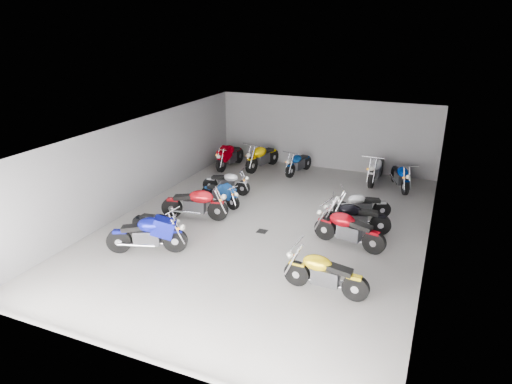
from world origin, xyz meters
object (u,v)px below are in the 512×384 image
motorcycle_right_f (362,205)px  motorcycle_right_e (356,217)px  motorcycle_back_f (400,176)px  motorcycle_right_b (325,274)px  motorcycle_back_a (230,156)px  motorcycle_back_c (298,163)px  motorcycle_back_b (262,157)px  motorcycle_left_d (195,204)px  motorcycle_right_d (348,229)px  motorcycle_left_e (220,194)px  motorcycle_back_e (376,169)px  motorcycle_left_b (148,235)px  drain_grate (262,231)px  motorcycle_left_f (227,182)px  motorcycle_left_c (157,224)px

motorcycle_right_f → motorcycle_right_e: bearing=156.8°
motorcycle_back_f → motorcycle_right_b: bearing=62.3°
motorcycle_back_a → motorcycle_back_c: motorcycle_back_a is taller
motorcycle_back_c → motorcycle_back_b: bearing=12.4°
motorcycle_left_d → motorcycle_right_d: 5.24m
motorcycle_left_e → motorcycle_right_d: size_ratio=0.80×
motorcycle_left_d → motorcycle_back_e: size_ratio=0.96×
motorcycle_right_b → motorcycle_back_c: motorcycle_right_b is taller
motorcycle_left_b → motorcycle_back_c: 8.92m
drain_grate → motorcycle_left_f: motorcycle_left_f is taller
motorcycle_right_f → motorcycle_back_f: motorcycle_back_f is taller
motorcycle_right_b → motorcycle_back_c: bearing=25.5°
motorcycle_back_b → motorcycle_right_e: bearing=149.7°
motorcycle_left_d → motorcycle_back_b: bearing=166.2°
motorcycle_left_c → motorcycle_right_f: 6.89m
motorcycle_left_f → motorcycle_back_b: 3.50m
motorcycle_left_b → motorcycle_right_e: size_ratio=1.03×
motorcycle_right_e → motorcycle_back_f: size_ratio=1.05×
motorcycle_left_f → motorcycle_back_e: motorcycle_back_e is taller
motorcycle_left_e → motorcycle_left_f: motorcycle_left_f is taller
motorcycle_left_b → motorcycle_right_d: size_ratio=0.98×
motorcycle_right_e → motorcycle_right_d: bearing=166.2°
drain_grate → motorcycle_back_a: motorcycle_back_a is taller
motorcycle_back_e → motorcycle_back_f: size_ratio=1.16×
motorcycle_right_b → motorcycle_back_c: 9.49m
motorcycle_right_f → motorcycle_back_a: motorcycle_back_a is taller
motorcycle_right_f → motorcycle_back_f: bearing=-38.6°
motorcycle_right_f → motorcycle_back_c: size_ratio=0.91×
motorcycle_left_f → motorcycle_right_e: bearing=67.5°
motorcycle_right_d → motorcycle_left_e: bearing=86.8°
motorcycle_left_b → motorcycle_right_f: bearing=108.8°
motorcycle_right_b → motorcycle_right_e: bearing=3.4°
motorcycle_left_d → motorcycle_left_f: size_ratio=1.18×
motorcycle_back_c → motorcycle_left_d: bearing=86.9°
motorcycle_left_e → motorcycle_right_e: 5.05m
motorcycle_left_c → motorcycle_right_f: (5.62, 3.99, 0.02)m
motorcycle_right_d → motorcycle_back_b: 8.05m
motorcycle_left_e → motorcycle_back_c: motorcycle_back_c is taller
motorcycle_left_c → motorcycle_left_d: motorcycle_left_d is taller
motorcycle_left_b → motorcycle_right_e: bearing=100.5°
motorcycle_left_f → motorcycle_left_c: bearing=-10.3°
motorcycle_left_c → motorcycle_right_e: 6.29m
motorcycle_left_d → motorcycle_left_f: bearing=168.1°
motorcycle_left_c → motorcycle_right_f: bearing=129.8°
motorcycle_back_c → motorcycle_back_e: bearing=-164.4°
motorcycle_right_d → motorcycle_back_b: size_ratio=0.96×
motorcycle_right_e → motorcycle_back_a: bearing=42.3°
motorcycle_left_e → motorcycle_left_f: (-0.33, 1.18, 0.02)m
motorcycle_back_f → motorcycle_right_d: bearing=59.6°
motorcycle_right_d → motorcycle_left_d: bearing=102.7°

